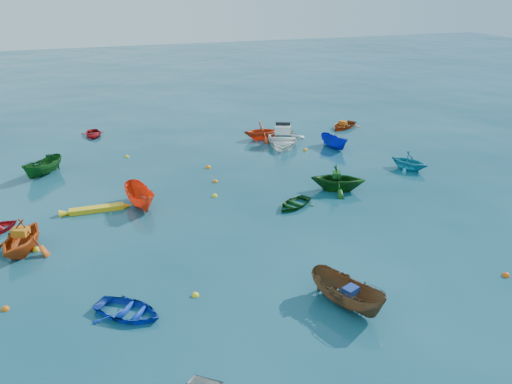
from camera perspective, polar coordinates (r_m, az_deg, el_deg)
name	(u,v)px	position (r m, az deg, el deg)	size (l,w,h in m)	color
ground	(289,237)	(24.86, 3.80, -5.15)	(160.00, 160.00, 0.00)	#093544
dinghy_blue_sw	(129,315)	(20.16, -14.36, -13.45)	(1.98, 2.77, 0.57)	#0E34B3
sampan_brown_mid	(346,306)	(20.33, 10.25, -12.70)	(1.30, 3.46, 1.34)	brown
dinghy_orange_w	(24,252)	(25.96, -24.99, -6.19)	(2.79, 3.24, 1.71)	#CD4C13
dinghy_green_e	(294,206)	(28.12, 4.34, -1.64)	(1.76, 2.45, 0.51)	#104416
dinghy_cyan_se	(408,169)	(35.03, 17.02, 2.50)	(2.21, 2.56, 1.35)	teal
sampan_orange_n	(141,206)	(28.77, -12.99, -1.60)	(1.28, 3.39, 1.31)	#EB3E16
dinghy_green_n	(337,190)	(30.58, 9.28, 0.22)	(2.77, 3.22, 1.69)	#104412
dinghy_red_ne	(343,128)	(43.74, 9.95, 7.25)	(2.13, 2.97, 0.62)	#B03A0E
sampan_blue_far	(334,148)	(38.30, 8.88, 5.02)	(1.05, 2.80, 1.08)	#0D1BA8
dinghy_red_far	(94,136)	(42.86, -18.07, 6.11)	(1.83, 2.56, 0.53)	#A10D12
dinghy_orange_far	(262,139)	(39.94, 0.72, 6.07)	(2.50, 2.90, 1.53)	red
sampan_green_far	(45,175)	(35.31, -22.99, 1.80)	(1.19, 3.17, 1.22)	#114914
kayak_yellow	(97,211)	(28.83, -17.74, -2.10)	(0.52, 3.57, 0.35)	yellow
motorboat_white	(282,144)	(38.76, 3.04, 5.49)	(3.57, 5.00, 1.64)	white
tarp_blue_a	(351,290)	(19.80, 10.76, -10.98)	(0.57, 0.43, 0.27)	navy
tarp_orange_a	(20,232)	(25.55, -25.33, -4.13)	(0.70, 0.53, 0.34)	orange
tarp_green_b	(337,175)	(30.20, 9.22, 1.99)	(0.65, 0.49, 0.31)	#134E17
tarp_orange_b	(343,123)	(43.53, 9.92, 7.81)	(0.64, 0.48, 0.31)	#D36015
buoy_or_a	(5,310)	(22.08, -26.71, -11.91)	(0.32, 0.32, 0.32)	#D15C0B
buoy_ye_a	(195,296)	(20.73, -6.95, -11.68)	(0.31, 0.31, 0.31)	yellow
buoy_or_b	(506,276)	(24.30, 26.64, -8.57)	(0.33, 0.33, 0.33)	#DE550C
buoy_ye_b	(36,250)	(25.83, -23.80, -6.12)	(0.37, 0.37, 0.37)	yellow
buoy_or_c	(215,182)	(31.49, -4.68, 1.16)	(0.34, 0.34, 0.34)	orange
buoy_ye_c	(215,196)	(29.42, -4.75, -0.49)	(0.33, 0.33, 0.33)	yellow
buoy_or_d	(305,150)	(37.41, 5.63, 4.75)	(0.34, 0.34, 0.34)	orange
buoy_ye_d	(127,157)	(36.98, -14.54, 3.88)	(0.32, 0.32, 0.32)	yellow
buoy_or_e	(208,168)	(33.91, -5.49, 2.77)	(0.38, 0.38, 0.38)	orange
buoy_ye_e	(338,141)	(39.86, 9.34, 5.72)	(0.34, 0.34, 0.34)	yellow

